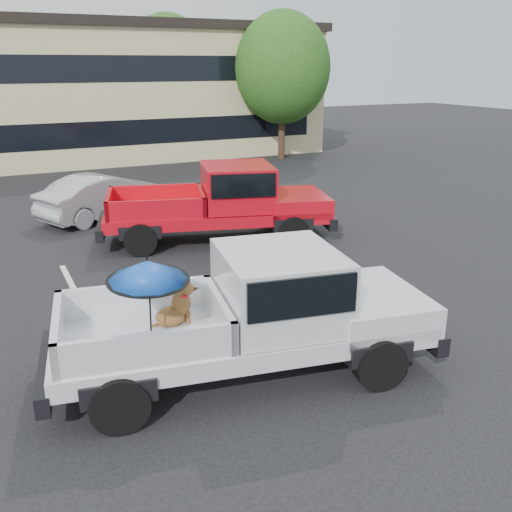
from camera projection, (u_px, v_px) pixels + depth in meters
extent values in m
plane|color=black|center=(267.00, 315.00, 10.53)|extent=(90.00, 90.00, 0.00)
cube|color=silver|center=(82.00, 305.00, 10.98)|extent=(0.12, 5.00, 0.01)
cube|color=silver|center=(341.00, 260.00, 13.48)|extent=(0.12, 5.00, 0.01)
cube|color=#CDB588|center=(110.00, 93.00, 28.26)|extent=(20.00, 8.00, 6.00)
cube|color=black|center=(105.00, 26.00, 27.26)|extent=(20.40, 8.40, 0.40)
cube|color=black|center=(133.00, 132.00, 25.35)|extent=(18.00, 0.08, 1.10)
cube|color=black|center=(128.00, 69.00, 24.49)|extent=(18.00, 0.08, 1.10)
cylinder|color=#332114|center=(282.00, 130.00, 27.45)|extent=(0.32, 0.32, 2.73)
ellipsoid|color=#1C4F16|center=(282.00, 68.00, 26.54)|extent=(4.46, 4.46, 5.13)
cylinder|color=#332114|center=(170.00, 118.00, 32.98)|extent=(0.32, 0.32, 2.86)
ellipsoid|color=#1C4F16|center=(167.00, 63.00, 32.02)|extent=(4.68, 4.68, 5.38)
cylinder|color=black|center=(120.00, 404.00, 7.12)|extent=(0.80, 0.41, 0.76)
cylinder|color=black|center=(112.00, 339.00, 8.79)|extent=(0.80, 0.41, 0.76)
cylinder|color=black|center=(379.00, 364.00, 8.07)|extent=(0.80, 0.41, 0.76)
cylinder|color=black|center=(328.00, 312.00, 9.75)|extent=(0.80, 0.41, 0.76)
cube|color=silver|center=(243.00, 333.00, 8.35)|extent=(5.64, 2.82, 0.28)
cube|color=silver|center=(368.00, 304.00, 8.82)|extent=(1.81, 2.15, 0.46)
cube|color=black|center=(409.00, 321.00, 9.14)|extent=(0.53, 1.97, 0.30)
cube|color=black|center=(47.00, 370.00, 7.68)|extent=(0.51, 1.96, 0.28)
cube|color=silver|center=(279.00, 286.00, 8.28)|extent=(1.94, 2.10, 1.05)
cube|color=black|center=(280.00, 273.00, 8.22)|extent=(1.81, 2.17, 0.55)
cube|color=black|center=(143.00, 342.00, 7.95)|extent=(2.58, 2.21, 0.10)
cube|color=silver|center=(136.00, 299.00, 8.64)|extent=(2.28, 0.49, 0.50)
cube|color=silver|center=(148.00, 352.00, 7.06)|extent=(2.28, 0.49, 0.50)
cube|color=silver|center=(58.00, 333.00, 7.56)|extent=(0.41, 1.83, 0.50)
cube|color=silver|center=(219.00, 313.00, 8.15)|extent=(0.41, 1.83, 0.50)
ellipsoid|color=brown|center=(171.00, 316.00, 8.28)|extent=(0.51, 0.44, 0.30)
cylinder|color=brown|center=(188.00, 319.00, 8.29)|extent=(0.07, 0.07, 0.22)
cylinder|color=brown|center=(187.00, 315.00, 8.43)|extent=(0.07, 0.07, 0.22)
ellipsoid|color=brown|center=(181.00, 303.00, 8.27)|extent=(0.32, 0.30, 0.40)
cylinder|color=red|center=(182.00, 295.00, 8.23)|extent=(0.20, 0.20, 0.04)
sphere|color=brown|center=(186.00, 288.00, 8.22)|extent=(0.21, 0.21, 0.21)
cone|color=black|center=(195.00, 289.00, 8.26)|extent=(0.16, 0.13, 0.10)
cone|color=black|center=(185.00, 283.00, 8.13)|extent=(0.07, 0.07, 0.11)
cone|color=black|center=(184.00, 280.00, 8.23)|extent=(0.07, 0.07, 0.11)
cylinder|color=brown|center=(160.00, 324.00, 8.27)|extent=(0.27, 0.05, 0.09)
cylinder|color=black|center=(150.00, 309.00, 7.62)|extent=(0.02, 0.10, 1.05)
cone|color=blue|center=(148.00, 271.00, 7.44)|extent=(1.10, 1.12, 0.36)
cylinder|color=black|center=(147.00, 259.00, 7.39)|extent=(0.02, 0.02, 0.10)
cylinder|color=black|center=(148.00, 280.00, 7.48)|extent=(1.10, 1.10, 0.09)
cylinder|color=black|center=(140.00, 240.00, 13.69)|extent=(0.85, 0.50, 0.80)
cylinder|color=black|center=(141.00, 219.00, 15.48)|extent=(0.85, 0.50, 0.80)
cylinder|color=black|center=(293.00, 232.00, 14.33)|extent=(0.85, 0.50, 0.80)
cylinder|color=black|center=(277.00, 213.00, 16.13)|extent=(0.85, 0.50, 0.80)
cube|color=red|center=(216.00, 214.00, 14.82)|extent=(5.99, 3.48, 0.29)
cube|color=red|center=(294.00, 202.00, 15.10)|extent=(2.06, 2.37, 0.48)
cube|color=black|center=(322.00, 216.00, 15.36)|extent=(0.76, 2.04, 0.31)
cube|color=black|center=(102.00, 226.00, 14.38)|extent=(0.74, 2.03, 0.29)
cube|color=red|center=(238.00, 186.00, 14.69)|extent=(2.19, 2.33, 1.10)
cube|color=black|center=(237.00, 178.00, 14.62)|extent=(2.07, 2.39, 0.58)
cube|color=black|center=(157.00, 214.00, 14.54)|extent=(2.85, 2.52, 0.10)
cube|color=red|center=(155.00, 194.00, 15.29)|extent=(2.35, 0.76, 0.52)
cube|color=red|center=(156.00, 211.00, 13.59)|extent=(2.35, 0.76, 0.52)
cube|color=red|center=(109.00, 204.00, 14.24)|extent=(0.63, 1.89, 0.52)
cube|color=red|center=(201.00, 200.00, 14.63)|extent=(0.63, 1.89, 0.52)
imported|color=#A8A9AF|center=(105.00, 196.00, 17.00)|extent=(4.23, 2.95, 1.32)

